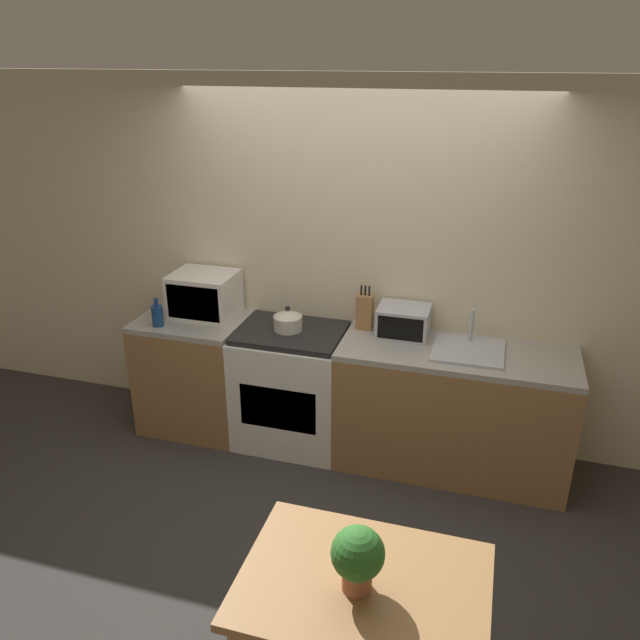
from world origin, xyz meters
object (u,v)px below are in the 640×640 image
at_px(microwave, 204,294).
at_px(toaster_oven, 403,321).
at_px(dining_table, 363,600).
at_px(stove_range, 292,386).
at_px(bottle, 157,315).
at_px(kettle, 288,320).

distance_m(microwave, toaster_oven, 1.48).
height_order(microwave, dining_table, microwave).
relative_size(stove_range, bottle, 4.28).
bearing_deg(stove_range, kettle, 162.96).
xyz_separation_m(stove_range, dining_table, (0.97, -1.96, 0.22)).
bearing_deg(dining_table, microwave, 129.23).
bearing_deg(microwave, toaster_oven, 1.99).
distance_m(stove_range, bottle, 1.10).
xyz_separation_m(kettle, dining_table, (0.99, -1.97, -0.30)).
distance_m(kettle, toaster_oven, 0.81).
relative_size(stove_range, microwave, 1.95).
bearing_deg(bottle, toaster_oven, 11.09).
bearing_deg(kettle, microwave, 172.58).
relative_size(bottle, toaster_oven, 0.60).
xyz_separation_m(stove_range, kettle, (-0.02, 0.01, 0.53)).
height_order(stove_range, microwave, microwave).
bearing_deg(toaster_oven, microwave, -178.01).
bearing_deg(dining_table, stove_range, 116.41).
bearing_deg(toaster_oven, kettle, -169.98).
xyz_separation_m(bottle, dining_table, (1.91, -1.77, -0.31)).
bearing_deg(bottle, stove_range, 11.38).
bearing_deg(microwave, dining_table, -50.77).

